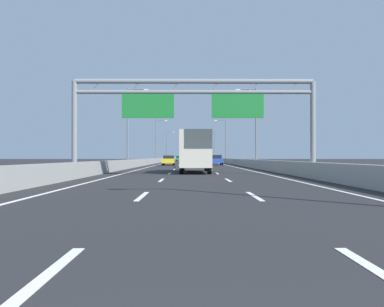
{
  "coord_description": "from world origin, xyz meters",
  "views": [
    {
      "loc": [
        -0.27,
        -0.68,
        1.27
      ],
      "look_at": [
        0.02,
        52.94,
        1.68
      ],
      "focal_mm": 38.52,
      "sensor_mm": 36.0,
      "label": 1
    }
  ],
  "objects": [
    {
      "name": "lane_dash_left_16",
      "position": [
        -1.8,
        147.5,
        0.01
      ],
      "size": [
        0.16,
        3.0,
        0.01
      ],
      "primitive_type": "cube",
      "color": "white",
      "rests_on": "ground_plane"
    },
    {
      "name": "streetlamp_left_distant",
      "position": [
        -7.47,
        131.8,
        5.4
      ],
      "size": [
        2.58,
        0.28,
        9.5
      ],
      "color": "slate",
      "rests_on": "ground_plane"
    },
    {
      "name": "lane_dash_right_5",
      "position": [
        1.8,
        48.5,
        0.01
      ],
      "size": [
        0.16,
        3.0,
        0.01
      ],
      "primitive_type": "cube",
      "color": "white",
      "rests_on": "ground_plane"
    },
    {
      "name": "lane_dash_right_13",
      "position": [
        1.8,
        120.5,
        0.01
      ],
      "size": [
        0.16,
        3.0,
        0.01
      ],
      "primitive_type": "cube",
      "color": "white",
      "rests_on": "ground_plane"
    },
    {
      "name": "lane_dash_left_4",
      "position": [
        -1.8,
        39.5,
        0.01
      ],
      "size": [
        0.16,
        3.0,
        0.01
      ],
      "primitive_type": "cube",
      "color": "white",
      "rests_on": "ground_plane"
    },
    {
      "name": "lane_dash_left_9",
      "position": [
        -1.8,
        84.5,
        0.01
      ],
      "size": [
        0.16,
        3.0,
        0.01
      ],
      "primitive_type": "cube",
      "color": "white",
      "rests_on": "ground_plane"
    },
    {
      "name": "lane_dash_left_12",
      "position": [
        -1.8,
        111.5,
        0.01
      ],
      "size": [
        0.16,
        3.0,
        0.01
      ],
      "primitive_type": "cube",
      "color": "white",
      "rests_on": "ground_plane"
    },
    {
      "name": "edge_line_left",
      "position": [
        -5.25,
        88.0,
        0.01
      ],
      "size": [
        0.16,
        176.0,
        0.01
      ],
      "primitive_type": "cube",
      "color": "white",
      "rests_on": "ground_plane"
    },
    {
      "name": "lane_dash_right_17",
      "position": [
        1.8,
        156.5,
        0.01
      ],
      "size": [
        0.16,
        3.0,
        0.01
      ],
      "primitive_type": "cube",
      "color": "white",
      "rests_on": "ground_plane"
    },
    {
      "name": "lane_dash_right_8",
      "position": [
        1.8,
        75.5,
        0.01
      ],
      "size": [
        0.16,
        3.0,
        0.01
      ],
      "primitive_type": "cube",
      "color": "white",
      "rests_on": "ground_plane"
    },
    {
      "name": "lane_dash_left_11",
      "position": [
        -1.8,
        102.5,
        0.01
      ],
      "size": [
        0.16,
        3.0,
        0.01
      ],
      "primitive_type": "cube",
      "color": "white",
      "rests_on": "ground_plane"
    },
    {
      "name": "lane_dash_left_10",
      "position": [
        -1.8,
        93.5,
        0.01
      ],
      "size": [
        0.16,
        3.0,
        0.01
      ],
      "primitive_type": "cube",
      "color": "white",
      "rests_on": "ground_plane"
    },
    {
      "name": "lane_dash_right_14",
      "position": [
        1.8,
        129.5,
        0.01
      ],
      "size": [
        0.16,
        3.0,
        0.01
      ],
      "primitive_type": "cube",
      "color": "white",
      "rests_on": "ground_plane"
    },
    {
      "name": "streetlamp_left_mid",
      "position": [
        -7.47,
        48.54,
        5.4
      ],
      "size": [
        2.58,
        0.28,
        9.5
      ],
      "color": "slate",
      "rests_on": "ground_plane"
    },
    {
      "name": "black_car",
      "position": [
        -0.17,
        128.84,
        0.73
      ],
      "size": [
        1.78,
        4.14,
        1.46
      ],
      "color": "black",
      "rests_on": "ground_plane"
    },
    {
      "name": "lane_dash_left_13",
      "position": [
        -1.8,
        120.5,
        0.01
      ],
      "size": [
        0.16,
        3.0,
        0.01
      ],
      "primitive_type": "cube",
      "color": "white",
      "rests_on": "ground_plane"
    },
    {
      "name": "barrier_right",
      "position": [
        6.9,
        110.0,
        0.47
      ],
      "size": [
        0.45,
        220.0,
        0.95
      ],
      "color": "#9E9E99",
      "rests_on": "ground_plane"
    },
    {
      "name": "lane_dash_left_2",
      "position": [
        -1.8,
        21.5,
        0.01
      ],
      "size": [
        0.16,
        3.0,
        0.01
      ],
      "primitive_type": "cube",
      "color": "white",
      "rests_on": "ground_plane"
    },
    {
      "name": "lane_dash_left_6",
      "position": [
        -1.8,
        57.5,
        0.01
      ],
      "size": [
        0.16,
        3.0,
        0.01
      ],
      "primitive_type": "cube",
      "color": "white",
      "rests_on": "ground_plane"
    },
    {
      "name": "streetlamp_right_far",
      "position": [
        7.47,
        90.17,
        5.4
      ],
      "size": [
        2.58,
        0.28,
        9.5
      ],
      "color": "slate",
      "rests_on": "ground_plane"
    },
    {
      "name": "blue_car",
      "position": [
        3.73,
        62.05,
        0.77
      ],
      "size": [
        1.89,
        4.61,
        1.53
      ],
      "color": "#2347AD",
      "rests_on": "ground_plane"
    },
    {
      "name": "lane_dash_right_1",
      "position": [
        1.8,
        12.5,
        0.01
      ],
      "size": [
        0.16,
        3.0,
        0.01
      ],
      "primitive_type": "cube",
      "color": "white",
      "rests_on": "ground_plane"
    },
    {
      "name": "lane_dash_right_2",
      "position": [
        1.8,
        21.5,
        0.01
      ],
      "size": [
        0.16,
        3.0,
        0.01
      ],
      "primitive_type": "cube",
      "color": "white",
      "rests_on": "ground_plane"
    },
    {
      "name": "red_car",
      "position": [
        -0.07,
        85.94,
        0.76
      ],
      "size": [
        1.88,
        4.13,
        1.47
      ],
      "color": "red",
      "rests_on": "ground_plane"
    },
    {
      "name": "streetlamp_left_far",
      "position": [
        -7.47,
        90.17,
        5.4
      ],
      "size": [
        2.58,
        0.28,
        9.5
      ],
      "color": "slate",
      "rests_on": "ground_plane"
    },
    {
      "name": "lane_dash_right_7",
      "position": [
        1.8,
        66.5,
        0.01
      ],
      "size": [
        0.16,
        3.0,
        0.01
      ],
      "primitive_type": "cube",
      "color": "white",
      "rests_on": "ground_plane"
    },
    {
      "name": "streetlamp_right_mid",
      "position": [
        7.47,
        48.54,
        5.4
      ],
      "size": [
        2.58,
        0.28,
        9.5
      ],
      "color": "slate",
      "rests_on": "ground_plane"
    },
    {
      "name": "lane_dash_left_3",
      "position": [
        -1.8,
        30.5,
        0.01
      ],
      "size": [
        0.16,
        3.0,
        0.01
      ],
      "primitive_type": "cube",
      "color": "white",
      "rests_on": "ground_plane"
    },
    {
      "name": "sign_gantry",
      "position": [
        -0.02,
        26.19,
        4.8
      ],
      "size": [
        15.96,
        0.36,
        6.36
      ],
      "color": "gray",
      "rests_on": "ground_plane"
    },
    {
      "name": "box_truck",
      "position": [
        0.15,
        32.02,
        1.75
      ],
      "size": [
        2.32,
        8.59,
        3.2
      ],
      "color": "#194799",
      "rests_on": "ground_plane"
    },
    {
      "name": "lane_dash_right_16",
      "position": [
        1.8,
        147.5,
        0.01
      ],
      "size": [
        0.16,
        3.0,
        0.01
      ],
      "primitive_type": "cube",
      "color": "white",
      "rests_on": "ground_plane"
    },
    {
      "name": "white_car",
      "position": [
        -0.2,
        48.28,
        0.74
      ],
      "size": [
        1.89,
        4.65,
        1.4
      ],
      "color": "silver",
      "rests_on": "ground_plane"
    },
    {
      "name": "lane_dash_right_10",
      "position": [
        1.8,
        93.5,
        0.01
      ],
      "size": [
        0.16,
        3.0,
        0.01
      ],
      "primitive_type": "cube",
      "color": "white",
      "rests_on": "ground_plane"
    },
    {
      "name": "ground_plane",
      "position": [
        0.0,
        100.0,
        0.0
      ],
      "size": [
        260.0,
        260.0,
        0.0
      ],
      "primitive_type": "plane",
      "color": "#262628"
    },
    {
      "name": "lane_dash_left_5",
      "position": [
        -1.8,
        48.5,
        0.01
      ],
      "size": [
        0.16,
        3.0,
        0.01
      ],
      "primitive_type": "cube",
      "color": "white",
      "rests_on": "ground_plane"
    },
    {
      "name": "edge_line_right",
      "position": [
        5.25,
        88.0,
        0.01
      ],
      "size": [
        0.16,
        176.0,
        0.01
      ],
      "primitive_type": "cube",
      "color": "white",
      "rests_on": "ground_plane"
    },
    {
      "name": "lane_dash_left_1",
      "position": [
        -1.8,
        12.5,
        0.01
      ],
      "size": [
        0.16,
        3.0,
        0.01
      ],
      "primitive_type": "cube",
      "color": "white",
      "rests_on": "ground_plane"
    },
    {
      "name": "lane_dash_right_9",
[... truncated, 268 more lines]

